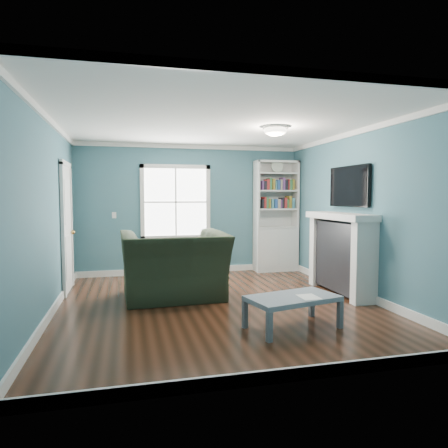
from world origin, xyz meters
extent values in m
plane|color=black|center=(0.00, 0.00, 0.00)|extent=(5.00, 5.00, 0.00)
plane|color=#396A7A|center=(0.00, 2.50, 1.30)|extent=(4.50, 0.00, 4.50)
plane|color=#396A7A|center=(0.00, -2.50, 1.30)|extent=(4.50, 0.00, 4.50)
plane|color=#396A7A|center=(-2.25, 0.00, 1.30)|extent=(0.00, 5.00, 5.00)
plane|color=#396A7A|center=(2.25, 0.00, 1.30)|extent=(0.00, 5.00, 5.00)
plane|color=white|center=(0.00, 0.00, 2.60)|extent=(5.00, 5.00, 0.00)
cube|color=white|center=(0.00, 2.48, 0.06)|extent=(4.50, 0.03, 0.12)
cube|color=white|center=(0.00, -2.48, 0.06)|extent=(4.50, 0.03, 0.12)
cube|color=white|center=(-2.23, 0.00, 0.06)|extent=(0.03, 5.00, 0.12)
cube|color=white|center=(2.23, 0.00, 0.06)|extent=(0.03, 5.00, 0.12)
cube|color=white|center=(0.00, 2.48, 2.56)|extent=(4.50, 0.04, 0.08)
cube|color=white|center=(0.00, -2.48, 2.56)|extent=(4.50, 0.04, 0.08)
cube|color=white|center=(-2.23, 0.00, 2.56)|extent=(0.04, 5.00, 0.08)
cube|color=white|center=(2.23, 0.00, 2.56)|extent=(0.04, 5.00, 0.08)
cube|color=white|center=(-0.30, 2.50, 1.45)|extent=(1.24, 0.01, 1.34)
cube|color=white|center=(-0.96, 2.48, 1.45)|extent=(0.08, 0.06, 1.50)
cube|color=white|center=(0.36, 2.48, 1.45)|extent=(0.08, 0.06, 1.50)
cube|color=white|center=(-0.30, 2.48, 0.74)|extent=(1.40, 0.06, 0.08)
cube|color=white|center=(-0.30, 2.48, 2.16)|extent=(1.40, 0.06, 0.08)
cube|color=white|center=(-0.30, 2.48, 1.45)|extent=(1.24, 0.03, 0.03)
cube|color=white|center=(-0.30, 2.48, 1.45)|extent=(0.03, 0.03, 1.34)
cube|color=silver|center=(1.77, 2.30, 0.45)|extent=(0.90, 0.35, 0.90)
cube|color=silver|center=(1.34, 2.30, 1.60)|extent=(0.04, 0.35, 1.40)
cube|color=silver|center=(2.20, 2.30, 1.60)|extent=(0.04, 0.35, 1.40)
cube|color=silver|center=(1.77, 2.46, 1.60)|extent=(0.90, 0.02, 1.40)
cube|color=silver|center=(1.77, 2.30, 2.28)|extent=(0.90, 0.35, 0.04)
cube|color=silver|center=(1.77, 2.30, 0.92)|extent=(0.84, 0.33, 0.03)
cube|color=silver|center=(1.77, 2.30, 1.30)|extent=(0.84, 0.33, 0.03)
cube|color=silver|center=(1.77, 2.30, 1.68)|extent=(0.84, 0.33, 0.03)
cube|color=silver|center=(1.77, 2.30, 2.04)|extent=(0.84, 0.33, 0.03)
cube|color=black|center=(1.77, 2.28, 1.43)|extent=(0.70, 0.25, 0.22)
cube|color=maroon|center=(1.77, 2.28, 1.81)|extent=(0.70, 0.25, 0.22)
cylinder|color=beige|center=(1.77, 2.25, 2.19)|extent=(0.26, 0.06, 0.26)
cube|color=black|center=(2.09, 0.20, 0.60)|extent=(0.30, 1.20, 1.10)
cube|color=black|center=(2.07, 0.20, 0.40)|extent=(0.22, 0.65, 0.70)
cube|color=silver|center=(2.07, -0.47, 0.60)|extent=(0.36, 0.16, 1.20)
cube|color=silver|center=(2.07, 0.87, 0.60)|extent=(0.36, 0.16, 1.20)
cube|color=silver|center=(2.05, 0.20, 1.25)|extent=(0.44, 1.58, 0.10)
cube|color=black|center=(2.20, 0.20, 1.72)|extent=(0.06, 1.10, 0.65)
cube|color=silver|center=(-2.23, 1.40, 1.02)|extent=(0.04, 0.80, 2.05)
cube|color=white|center=(-2.22, 0.95, 1.02)|extent=(0.05, 0.08, 2.13)
cube|color=white|center=(-2.22, 1.85, 1.02)|extent=(0.05, 0.08, 2.13)
cube|color=white|center=(-2.22, 1.40, 2.09)|extent=(0.05, 0.98, 0.08)
sphere|color=#BF8C3F|center=(-2.17, 1.70, 0.95)|extent=(0.07, 0.07, 0.07)
ellipsoid|color=white|center=(0.90, 0.10, 2.54)|extent=(0.34, 0.34, 0.15)
cylinder|color=white|center=(0.90, 0.10, 2.58)|extent=(0.38, 0.38, 0.03)
cube|color=white|center=(-1.50, 2.48, 1.20)|extent=(0.08, 0.01, 0.12)
imported|color=#222B1B|center=(-0.57, 0.55, 0.68)|extent=(1.60, 1.07, 1.36)
cube|color=#505760|center=(0.21, -1.57, 0.16)|extent=(0.07, 0.07, 0.33)
cube|color=#505760|center=(1.18, -1.34, 0.16)|extent=(0.07, 0.07, 0.33)
cube|color=#505760|center=(0.09, -1.07, 0.16)|extent=(0.07, 0.07, 0.33)
cube|color=#505760|center=(1.06, -0.84, 0.16)|extent=(0.07, 0.07, 0.33)
cube|color=slate|center=(0.64, -1.20, 0.36)|extent=(1.17, 0.81, 0.06)
cube|color=white|center=(0.80, -1.30, 0.39)|extent=(0.22, 0.28, 0.00)
camera|label=1|loc=(-1.27, -5.54, 1.57)|focal=32.00mm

